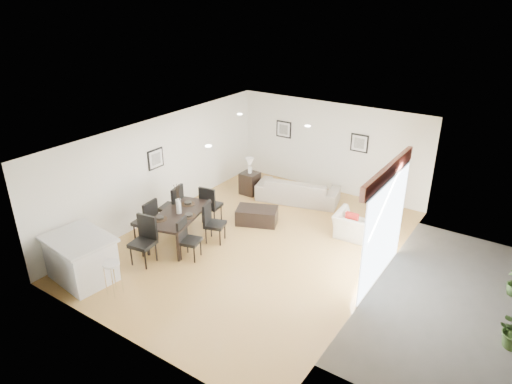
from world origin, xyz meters
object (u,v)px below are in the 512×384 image
Objects in this scene: dining_chair_enear at (187,236)px; dining_chair_head at (145,237)px; sofa at (298,190)px; dining_chair_efar at (212,220)px; dining_chair_foot at (210,203)px; kitchen_island at (81,258)px; coffee_table at (257,216)px; dining_table at (179,216)px; dining_chair_wnear at (147,219)px; armchair at (356,226)px; side_table at (250,183)px; dining_chair_wfar at (174,204)px; bar_stool at (112,267)px.

dining_chair_enear is 0.87× the size of dining_chair_head.
dining_chair_enear is (-0.60, -4.09, 0.20)m from sofa.
dining_chair_foot is (-0.63, 0.69, 0.02)m from dining_chair_efar.
coffee_table is at bearing 74.80° from kitchen_island.
dining_chair_wnear is (-0.63, -0.44, -0.07)m from dining_table.
dining_chair_head is 1.05× the size of coffee_table.
armchair is 1.51× the size of side_table.
side_table is at bearing -0.99° from sofa.
dining_chair_wfar reaches higher than side_table.
armchair is at bearing 104.30° from dining_chair_wfar.
dining_chair_wnear is at bearing 96.71° from kitchen_island.
dining_chair_enear is at bearing 62.35° from kitchen_island.
kitchen_island is 0.99m from bar_stool.
dining_chair_efar is 0.66× the size of kitchen_island.
bar_stool is (0.34, -3.46, 0.05)m from dining_chair_foot.
bar_stool is at bearing 6.99° from dining_chair_wfar.
kitchen_island reaches higher than dining_table.
dining_chair_head is at bearing 60.88° from sofa.
dining_chair_foot reaches higher than side_table.
side_table is 5.65m from bar_stool.
coffee_table is at bearing 12.63° from armchair.
coffee_table is at bearing 116.59° from dining_chair_wfar.
dining_table is 2.43m from kitchen_island.
sofa is 2.17× the size of dining_chair_wnear.
dining_chair_wfar is at bearing 38.14° from dining_chair_enear.
sofa is at bearing -29.40° from dining_chair_efar.
sofa is 4.48m from dining_chair_wnear.
dining_table is 3.30m from side_table.
armchair is 3.55m from dining_chair_efar.
dining_chair_wfar is 1.71× the size of side_table.
dining_chair_wnear is 1.90m from kitchen_island.
dining_chair_efar reaches higher than kitchen_island.
dining_chair_wfar reaches higher than dining_table.
dining_chair_wfar reaches higher than sofa.
dining_chair_wnear is 0.92m from dining_chair_wfar.
dining_table is 1.75× the size of dining_chair_wfar.
dining_chair_foot reaches higher than kitchen_island.
dining_chair_wfar is (-4.12, -2.05, 0.31)m from armchair.
dining_chair_wfar is (-0.63, 0.47, -0.05)m from dining_table.
dining_chair_wfar is 1.70m from dining_chair_head.
dining_chair_efar reaches higher than dining_table.
kitchen_island is (-1.66, -4.15, 0.29)m from coffee_table.
dining_chair_wfar is 1.59m from dining_chair_enear.
dining_chair_head is 3.13m from coffee_table.
dining_chair_efar is (-0.61, -3.19, 0.22)m from sofa.
dining_chair_head is (0.62, -0.67, 0.01)m from dining_chair_wnear.
dining_table is 1.96× the size of dining_chair_efar.
dining_chair_head is (-0.66, -1.54, 0.05)m from dining_chair_efar.
armchair is at bearing 139.99° from sofa.
dining_chair_wnear reaches higher than dining_chair_efar.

